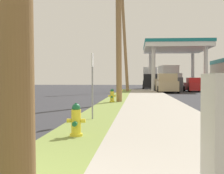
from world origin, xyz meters
TOP-DOWN VIEW (x-y plane):
  - fire_hydrant_nearest at (0.75, 3.95)m, footprint 0.42×0.37m
  - fire_hydrant_second at (0.71, 15.37)m, footprint 0.42×0.38m
  - fire_hydrant_third at (0.66, 24.95)m, footprint 0.42×0.37m
  - utility_pole_midground at (1.07, 15.39)m, footprint 0.36×1.61m
  - utility_pole_background at (0.77, 32.48)m, footprint 1.44×1.12m
  - street_sign_post at (0.67, 7.30)m, footprint 0.05×0.36m
  - car_red_by_near_pump at (8.54, 35.38)m, footprint 1.96×4.51m
  - truck_silver_at_forecourt at (6.08, 39.32)m, footprint 2.69×6.56m
  - truck_tan_on_apron at (5.12, 32.17)m, footprint 2.20×5.43m
  - truck_black_at_far_bay at (3.98, 46.04)m, footprint 2.33×6.47m

SIDE VIEW (x-z plane):
  - fire_hydrant_nearest at x=0.75m, z-range 0.07..0.82m
  - fire_hydrant_second at x=0.71m, z-range 0.07..0.82m
  - fire_hydrant_third at x=0.66m, z-range 0.07..0.82m
  - car_red_by_near_pump at x=8.54m, z-range -0.07..1.51m
  - truck_tan_on_apron at x=5.12m, z-range -0.07..1.90m
  - truck_silver_at_forecourt at x=6.08m, z-range -0.07..3.04m
  - truck_black_at_far_bay at x=3.98m, z-range -0.07..3.04m
  - street_sign_post at x=0.67m, z-range 0.57..2.69m
  - utility_pole_midground at x=1.07m, z-range 0.20..9.06m
  - utility_pole_background at x=0.77m, z-range 0.21..10.62m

